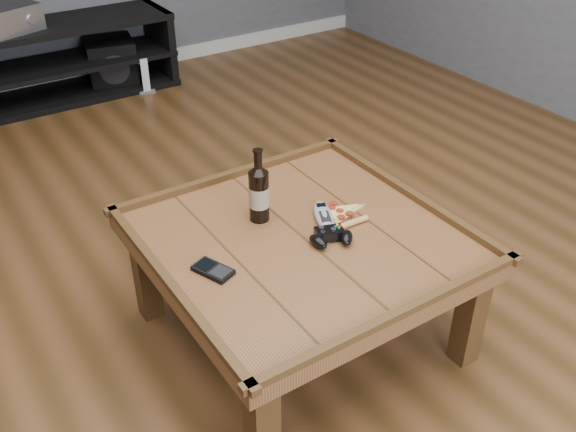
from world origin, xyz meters
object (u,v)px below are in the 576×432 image
media_console (66,61)px  game_controller (331,237)px  smartphone (213,270)px  game_console (145,74)px  coffee_table (302,250)px  beer_bottle (259,192)px  pizza_slice (342,214)px  remote_control (324,217)px  subwoofer (111,63)px

media_console → game_controller: media_console is taller
smartphone → game_console: 2.75m
coffee_table → game_console: coffee_table is taller
coffee_table → smartphone: bearing=-178.3°
coffee_table → game_console: size_ratio=4.29×
beer_bottle → game_controller: (0.13, -0.25, -0.09)m
beer_bottle → pizza_slice: 0.31m
coffee_table → beer_bottle: size_ratio=3.78×
media_console → game_controller: bearing=-88.7°
media_console → coffee_table: bearing=-90.0°
game_controller → remote_control: (0.06, 0.12, -0.01)m
coffee_table → remote_control: size_ratio=4.85×
remote_control → coffee_table: bearing=-137.5°
subwoofer → game_console: (0.16, -0.20, -0.05)m
media_console → remote_control: bearing=-87.5°
media_console → game_controller: size_ratio=8.84×
media_console → subwoofer: (0.31, 0.04, -0.09)m
media_console → subwoofer: bearing=8.1°
coffee_table → pizza_slice: 0.20m
game_controller → subwoofer: 2.90m
smartphone → pizza_slice: bearing=-17.7°
game_console → beer_bottle: bearing=-83.3°
beer_bottle → remote_control: (0.18, -0.13, -0.09)m
media_console → game_controller: 2.84m
beer_bottle → game_console: (0.53, 2.42, -0.45)m
remote_control → media_console: bearing=117.5°
media_console → beer_bottle: bearing=-91.4°
subwoofer → coffee_table: bearing=-84.1°
pizza_slice → coffee_table: bearing=-169.7°
remote_control → subwoofer: remote_control is taller
game_controller → smartphone: size_ratio=1.09×
coffee_table → game_controller: size_ratio=6.51×
beer_bottle → game_controller: bearing=-63.4°
game_console → remote_control: bearing=-78.6°
coffee_table → beer_bottle: bearing=110.5°
remote_control → subwoofer: bearing=110.9°
smartphone → remote_control: bearing=-15.7°
beer_bottle → subwoofer: bearing=81.8°
coffee_table → remote_control: (0.12, 0.04, 0.07)m
media_console → beer_bottle: (-0.06, -2.58, 0.31)m
media_console → beer_bottle: 2.60m
smartphone → beer_bottle: bearing=11.3°
game_controller → game_console: (0.41, 2.67, -0.36)m
pizza_slice → beer_bottle: bearing=152.7°
smartphone → remote_control: size_ratio=0.68×
game_controller → remote_control: game_controller is taller
smartphone → subwoofer: (0.66, 2.81, -0.30)m
beer_bottle → smartphone: bearing=-147.1°
coffee_table → smartphone: size_ratio=7.12×
coffee_table → media_console: size_ratio=0.74×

